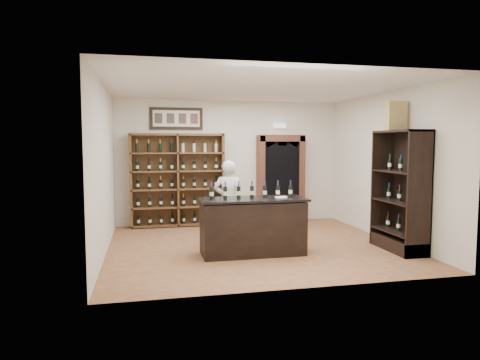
# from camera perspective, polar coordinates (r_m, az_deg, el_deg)

# --- Properties ---
(floor) EXTENTS (5.50, 5.50, 0.00)m
(floor) POSITION_cam_1_polar(r_m,az_deg,el_deg) (8.33, 2.02, -8.73)
(floor) COLOR #9B693E
(floor) RESTS_ON ground
(ceiling) EXTENTS (5.50, 5.50, 0.00)m
(ceiling) POSITION_cam_1_polar(r_m,az_deg,el_deg) (8.16, 2.09, 12.21)
(ceiling) COLOR white
(ceiling) RESTS_ON wall_back
(wall_back) EXTENTS (5.50, 0.04, 3.00)m
(wall_back) POSITION_cam_1_polar(r_m,az_deg,el_deg) (10.54, -1.35, 2.39)
(wall_back) COLOR silver
(wall_back) RESTS_ON ground
(wall_left) EXTENTS (0.04, 5.00, 3.00)m
(wall_left) POSITION_cam_1_polar(r_m,az_deg,el_deg) (7.88, -17.70, 1.31)
(wall_left) COLOR silver
(wall_left) RESTS_ON ground
(wall_right) EXTENTS (0.04, 5.00, 3.00)m
(wall_right) POSITION_cam_1_polar(r_m,az_deg,el_deg) (9.19, 18.91, 1.75)
(wall_right) COLOR silver
(wall_right) RESTS_ON ground
(wine_shelf) EXTENTS (2.20, 0.38, 2.20)m
(wine_shelf) POSITION_cam_1_polar(r_m,az_deg,el_deg) (10.23, -8.33, 0.01)
(wine_shelf) COLOR brown
(wine_shelf) RESTS_ON ground
(framed_picture) EXTENTS (1.25, 0.04, 0.52)m
(framed_picture) POSITION_cam_1_polar(r_m,az_deg,el_deg) (10.35, -8.48, 8.10)
(framed_picture) COLOR black
(framed_picture) RESTS_ON wall_back
(arched_doorway) EXTENTS (1.17, 0.35, 2.17)m
(arched_doorway) POSITION_cam_1_polar(r_m,az_deg,el_deg) (10.71, 5.41, 0.47)
(arched_doorway) COLOR black
(arched_doorway) RESTS_ON ground
(emergency_light) EXTENTS (0.30, 0.10, 0.10)m
(emergency_light) POSITION_cam_1_polar(r_m,az_deg,el_deg) (10.77, 5.31, 7.21)
(emergency_light) COLOR white
(emergency_light) RESTS_ON wall_back
(tasting_counter) EXTENTS (1.88, 0.78, 1.00)m
(tasting_counter) POSITION_cam_1_polar(r_m,az_deg,el_deg) (7.60, 1.70, -6.23)
(tasting_counter) COLOR black
(tasting_counter) RESTS_ON ground
(counter_bottle_0) EXTENTS (0.07, 0.07, 0.30)m
(counter_bottle_0) POSITION_cam_1_polar(r_m,az_deg,el_deg) (7.43, -3.80, -1.71)
(counter_bottle_0) COLOR black
(counter_bottle_0) RESTS_ON tasting_counter
(counter_bottle_1) EXTENTS (0.07, 0.07, 0.30)m
(counter_bottle_1) POSITION_cam_1_polar(r_m,az_deg,el_deg) (7.47, -1.98, -1.67)
(counter_bottle_1) COLOR black
(counter_bottle_1) RESTS_ON tasting_counter
(counter_bottle_2) EXTENTS (0.07, 0.07, 0.30)m
(counter_bottle_2) POSITION_cam_1_polar(r_m,az_deg,el_deg) (7.52, -0.18, -1.63)
(counter_bottle_2) COLOR black
(counter_bottle_2) RESTS_ON tasting_counter
(counter_bottle_3) EXTENTS (0.07, 0.07, 0.30)m
(counter_bottle_3) POSITION_cam_1_polar(r_m,az_deg,el_deg) (7.57, 1.59, -1.58)
(counter_bottle_3) COLOR black
(counter_bottle_3) RESTS_ON tasting_counter
(counter_bottle_4) EXTENTS (0.07, 0.07, 0.30)m
(counter_bottle_4) POSITION_cam_1_polar(r_m,az_deg,el_deg) (7.63, 3.34, -1.53)
(counter_bottle_4) COLOR black
(counter_bottle_4) RESTS_ON tasting_counter
(counter_bottle_5) EXTENTS (0.07, 0.07, 0.30)m
(counter_bottle_5) POSITION_cam_1_polar(r_m,az_deg,el_deg) (7.70, 5.06, -1.49)
(counter_bottle_5) COLOR black
(counter_bottle_5) RESTS_ON tasting_counter
(counter_bottle_6) EXTENTS (0.07, 0.07, 0.30)m
(counter_bottle_6) POSITION_cam_1_polar(r_m,az_deg,el_deg) (7.77, 6.75, -1.44)
(counter_bottle_6) COLOR black
(counter_bottle_6) RESTS_ON tasting_counter
(side_cabinet) EXTENTS (0.48, 1.20, 2.20)m
(side_cabinet) POSITION_cam_1_polar(r_m,az_deg,el_deg) (8.38, 20.65, -3.70)
(side_cabinet) COLOR black
(side_cabinet) RESTS_ON ground
(shopkeeper) EXTENTS (0.69, 0.56, 1.63)m
(shopkeeper) POSITION_cam_1_polar(r_m,az_deg,el_deg) (8.54, -1.53, -2.81)
(shopkeeper) COLOR silver
(shopkeeper) RESTS_ON ground
(plate) EXTENTS (0.22, 0.22, 0.02)m
(plate) POSITION_cam_1_polar(r_m,az_deg,el_deg) (7.61, 5.51, -2.31)
(plate) COLOR white
(plate) RESTS_ON tasting_counter
(wine_crate) EXTENTS (0.38, 0.16, 0.53)m
(wine_crate) POSITION_cam_1_polar(r_m,az_deg,el_deg) (8.46, 20.07, 8.03)
(wine_crate) COLOR tan
(wine_crate) RESTS_ON side_cabinet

